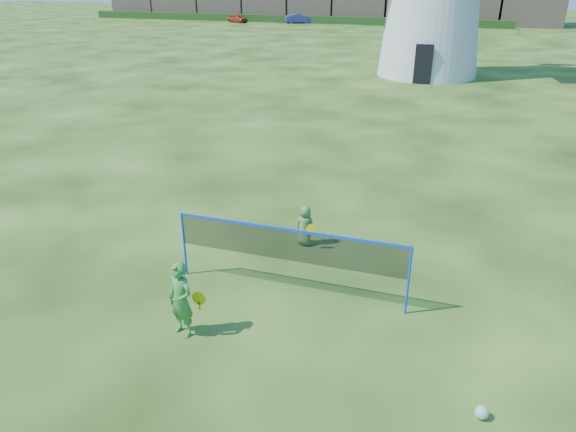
# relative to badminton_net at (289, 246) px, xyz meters

# --- Properties ---
(ground) EXTENTS (220.00, 220.00, 0.00)m
(ground) POSITION_rel_badminton_net_xyz_m (-0.45, 0.18, -1.14)
(ground) COLOR black
(ground) RESTS_ON ground
(badminton_net) EXTENTS (5.05, 0.05, 1.55)m
(badminton_net) POSITION_rel_badminton_net_xyz_m (0.00, 0.00, 0.00)
(badminton_net) COLOR blue
(badminton_net) RESTS_ON ground
(player_girl) EXTENTS (0.75, 0.54, 1.54)m
(player_girl) POSITION_rel_badminton_net_xyz_m (-1.48, -2.01, -0.37)
(player_girl) COLOR #378535
(player_girl) RESTS_ON ground
(player_boy) EXTENTS (0.64, 0.44, 1.06)m
(player_boy) POSITION_rel_badminton_net_xyz_m (-0.30, 2.26, -0.61)
(player_boy) COLOR #4E843F
(player_boy) RESTS_ON ground
(play_ball) EXTENTS (0.22, 0.22, 0.22)m
(play_ball) POSITION_rel_badminton_net_xyz_m (3.96, -2.45, -1.03)
(play_ball) COLOR green
(play_ball) RESTS_ON ground
(hedge) EXTENTS (62.00, 0.80, 1.00)m
(hedge) POSITION_rel_badminton_net_xyz_m (-22.45, 66.18, -0.64)
(hedge) COLOR #193814
(hedge) RESTS_ON ground
(car_left) EXTENTS (3.64, 2.65, 1.15)m
(car_left) POSITION_rel_badminton_net_xyz_m (-28.76, 64.12, -0.56)
(car_left) COLOR maroon
(car_left) RESTS_ON ground
(car_right) EXTENTS (3.99, 2.64, 1.24)m
(car_right) POSITION_rel_badminton_net_xyz_m (-20.05, 65.72, -0.52)
(car_right) COLOR navy
(car_right) RESTS_ON ground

